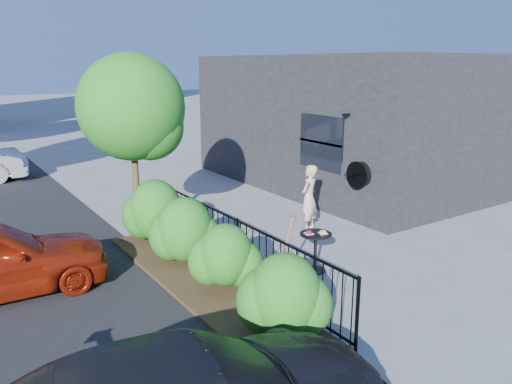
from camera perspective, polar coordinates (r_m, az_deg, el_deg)
ground at (r=10.06m, az=5.25°, el=-7.58°), size 120.00×120.00×0.00m
shop_building at (r=16.45m, az=10.52°, el=8.09°), size 6.22×9.00×4.00m
fence at (r=9.04m, az=-2.13°, el=-6.31°), size 0.05×6.05×1.10m
planting_bed at (r=8.92m, az=-5.98°, el=-10.29°), size 1.30×6.00×0.08m
shrubs at (r=8.80m, az=-5.82°, el=-6.01°), size 1.10×5.60×1.24m
patio_tree at (r=10.67m, az=-13.61°, el=8.69°), size 2.20×2.20×3.94m
cafe_table at (r=9.32m, az=6.81°, el=-6.04°), size 0.59×0.59×0.79m
woman at (r=11.47m, az=6.05°, el=-0.71°), size 0.67×0.59×1.55m
shovel at (r=8.38m, az=3.02°, el=-7.82°), size 0.46×0.18×1.35m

